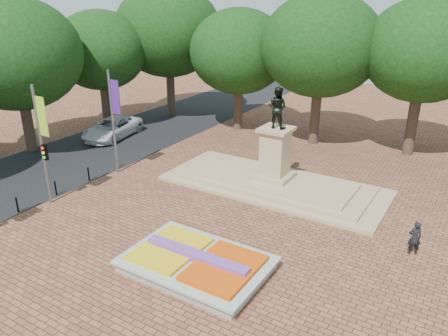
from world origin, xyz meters
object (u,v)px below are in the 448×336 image
object	(u,v)px
van	(112,128)
monument	(274,174)
pedestrian	(415,238)
flower_bed	(197,263)

from	to	relation	value
van	monument	bearing A→B (deg)	-16.32
monument	pedestrian	xyz separation A→B (m)	(8.96, -3.50, -0.04)
flower_bed	monument	xyz separation A→B (m)	(-1.03, 10.00, 0.50)
monument	pedestrian	size ratio (longest dim) A/B	8.26
van	pedestrian	bearing A→B (deg)	-21.72
flower_bed	pedestrian	world-z (taller)	pedestrian
monument	van	distance (m)	16.18
flower_bed	pedestrian	bearing A→B (deg)	39.34
monument	van	bearing A→B (deg)	173.17
monument	pedestrian	world-z (taller)	monument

